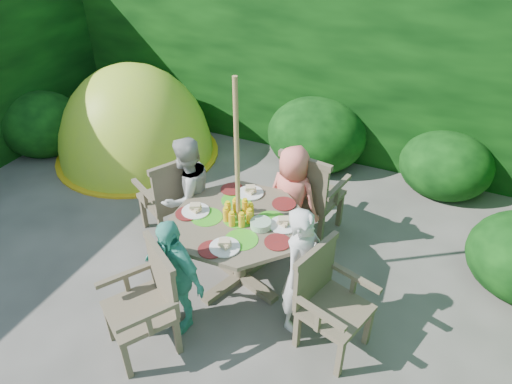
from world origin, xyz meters
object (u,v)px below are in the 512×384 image
at_px(child_back, 292,199).
at_px(dome_tent, 138,154).
at_px(parasol_pole, 238,192).
at_px(garden_chair_front, 148,301).
at_px(patio_table, 239,229).
at_px(child_right, 302,271).
at_px(child_left, 187,195).
at_px(garden_chair_left, 171,195).
at_px(garden_chair_back, 310,193).
at_px(garden_chair_right, 328,299).
at_px(child_front, 173,275).

bearing_deg(child_back, dome_tent, -6.38).
height_order(parasol_pole, garden_chair_front, parasol_pole).
xyz_separation_m(patio_table, child_right, (0.75, -0.27, -0.02)).
xyz_separation_m(child_right, dome_tent, (-3.34, 1.99, -0.64)).
bearing_deg(child_left, child_back, 130.14).
bearing_deg(child_back, garden_chair_left, 29.04).
relative_size(child_left, dome_tent, 0.48).
xyz_separation_m(parasol_pole, garden_chair_back, (0.38, 1.02, -0.54)).
relative_size(patio_table, garden_chair_back, 1.64).
bearing_deg(garden_chair_right, child_right, 87.37).
bearing_deg(child_back, garden_chair_back, -100.83).
bearing_deg(garden_chair_front, garden_chair_left, 149.14).
xyz_separation_m(child_right, child_left, (-1.50, 0.54, 0.03)).
relative_size(garden_chair_back, garden_chair_front, 1.08).
relative_size(parasol_pole, dome_tent, 0.79).
height_order(patio_table, garden_chair_left, garden_chair_left).
relative_size(garden_chair_right, dome_tent, 0.35).
xyz_separation_m(garden_chair_back, dome_tent, (-2.97, 0.70, -0.56)).
relative_size(garden_chair_left, child_left, 0.75).
distance_m(garden_chair_left, garden_chair_front, 1.55).
bearing_deg(garden_chair_right, parasol_pole, 87.80).
bearing_deg(dome_tent, garden_chair_front, -36.59).
bearing_deg(dome_tent, child_front, -32.48).
xyz_separation_m(garden_chair_front, dome_tent, (-2.24, 2.75, -0.52)).
height_order(child_right, child_back, child_right).
distance_m(parasol_pole, garden_chair_back, 1.21).
distance_m(garden_chair_back, child_right, 1.34).
distance_m(child_left, child_front, 1.13).
relative_size(parasol_pole, child_left, 1.64).
xyz_separation_m(patio_table, garden_chair_right, (1.02, -0.37, -0.15)).
distance_m(patio_table, garden_chair_right, 1.10).
height_order(garden_chair_left, garden_chair_front, garden_chair_left).
relative_size(child_right, dome_tent, 0.46).
bearing_deg(garden_chair_front, child_left, 140.19).
bearing_deg(dome_tent, garden_chair_right, -15.69).
relative_size(parasol_pole, garden_chair_right, 2.28).
relative_size(garden_chair_right, garden_chair_front, 0.98).
distance_m(garden_chair_front, child_right, 1.35).
bearing_deg(child_back, patio_table, 82.68).
relative_size(garden_chair_front, child_back, 0.79).
bearing_deg(child_left, dome_tent, -113.15).
bearing_deg(child_left, garden_chair_front, 31.96).
distance_m(garden_chair_right, child_right, 0.32).
relative_size(garden_chair_left, child_front, 0.84).
bearing_deg(garden_chair_front, child_back, 103.97).
bearing_deg(child_left, garden_chair_left, -92.24).
height_order(patio_table, child_right, child_right).
bearing_deg(garden_chair_right, patio_table, 87.75).
height_order(parasol_pole, child_front, parasol_pole).
height_order(parasol_pole, garden_chair_back, parasol_pole).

